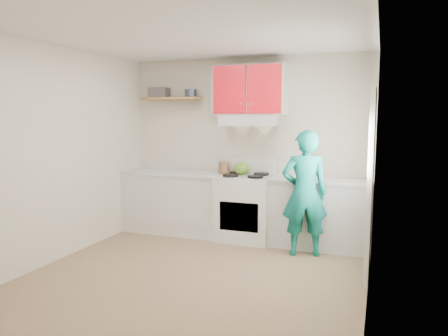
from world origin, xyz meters
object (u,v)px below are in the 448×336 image
at_px(person, 305,193).
at_px(stove, 246,208).
at_px(crock, 224,168).
at_px(kettle, 242,168).
at_px(tin, 191,93).

bearing_deg(person, stove, -41.18).
relative_size(crock, person, 0.12).
relative_size(stove, crock, 4.74).
bearing_deg(kettle, crock, -173.62).
height_order(tin, crock, tin).
bearing_deg(kettle, tin, -178.37).
bearing_deg(person, kettle, -43.58).
bearing_deg(crock, person, -20.84).
bearing_deg(stove, tin, 170.01).
bearing_deg(tin, stove, -9.99).
xyz_separation_m(tin, kettle, (0.83, -0.07, -1.08)).
distance_m(crock, person, 1.37).
height_order(kettle, person, person).
height_order(stove, crock, crock).
xyz_separation_m(tin, crock, (0.55, -0.07, -1.10)).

